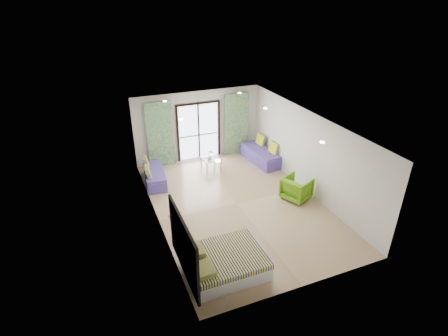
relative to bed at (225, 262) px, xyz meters
name	(u,v)px	position (x,y,z in m)	size (l,w,h in m)	color
floor	(237,203)	(1.47, 2.62, -0.26)	(5.00, 7.50, 0.01)	#927657
ceiling	(238,123)	(1.47, 2.62, 2.44)	(5.00, 7.50, 0.01)	silver
wall_back	(198,125)	(1.47, 6.37, 1.09)	(5.00, 0.01, 2.70)	silver
wall_front	(310,239)	(1.47, -1.13, 1.09)	(5.00, 0.01, 2.70)	silver
wall_left	(155,181)	(-1.03, 2.62, 1.09)	(0.01, 7.50, 2.70)	silver
wall_right	(308,152)	(3.97, 2.62, 1.09)	(0.01, 7.50, 2.70)	silver
balcony_door	(199,128)	(1.47, 6.34, 1.00)	(1.76, 0.08, 2.28)	black
balcony_rail	(199,135)	(1.47, 6.35, 0.69)	(1.52, 0.03, 0.04)	#595451
curtain_left	(160,135)	(-0.08, 6.19, 0.99)	(1.00, 0.10, 2.50)	silver
curtain_right	(236,124)	(3.02, 6.19, 0.99)	(1.00, 0.10, 2.50)	silver
downlight_a	(218,161)	(0.07, 0.62, 2.41)	(0.12, 0.12, 0.02)	#FFE0B2
downlight_b	(322,142)	(2.87, 0.62, 2.41)	(0.12, 0.12, 0.02)	#FFE0B2
downlight_c	(181,119)	(0.07, 3.62, 2.41)	(0.12, 0.12, 0.02)	#FFE0B2
downlight_d	(265,108)	(2.87, 3.62, 2.41)	(0.12, 0.12, 0.02)	#FFE0B2
downlight_e	(165,101)	(0.07, 5.62, 2.41)	(0.12, 0.12, 0.02)	#FFE0B2
downlight_f	(240,93)	(2.87, 5.62, 2.41)	(0.12, 0.12, 0.02)	#FFE0B2
headboard	(183,247)	(-0.99, 0.00, 0.79)	(0.06, 2.10, 1.50)	black
switch_plate	(169,216)	(-1.00, 1.25, 0.79)	(0.02, 0.10, 0.10)	silver
bed	(225,262)	(0.00, 0.00, 0.00)	(1.80, 1.47, 0.62)	silver
daybed_left	(154,175)	(-0.64, 4.96, 0.00)	(0.86, 1.78, 0.85)	#4C3C90
daybed_right	(261,155)	(3.59, 5.02, 0.03)	(0.94, 1.97, 0.94)	#4C3C90
coffee_table	(211,159)	(1.56, 5.23, 0.12)	(0.68, 0.68, 0.74)	silver
vase	(209,157)	(1.48, 5.17, 0.25)	(0.17, 0.18, 0.17)	white
armchair	(297,187)	(3.38, 2.18, 0.15)	(0.80, 0.75, 0.82)	#5B9F14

